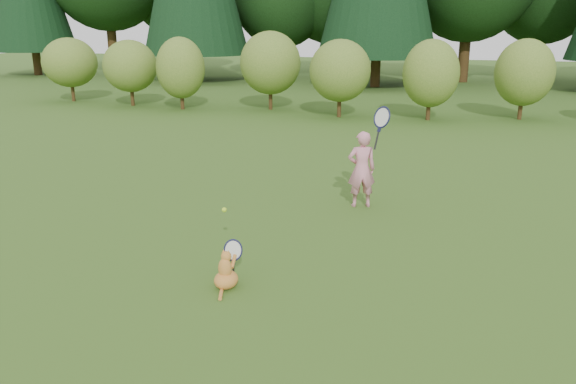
% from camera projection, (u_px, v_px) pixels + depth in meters
% --- Properties ---
extents(ground, '(100.00, 100.00, 0.00)m').
position_uv_depth(ground, '(256.00, 255.00, 7.76)').
color(ground, '#274C15').
rests_on(ground, ground).
extents(shrub_row, '(28.00, 3.00, 2.80)m').
position_uv_depth(shrub_row, '(393.00, 76.00, 19.21)').
color(shrub_row, '#446720').
rests_on(shrub_row, ground).
extents(child, '(0.82, 0.59, 1.98)m').
position_uv_depth(child, '(362.00, 168.00, 9.66)').
color(child, pink).
rests_on(child, ground).
extents(cat, '(0.35, 0.68, 0.65)m').
position_uv_depth(cat, '(226.00, 268.00, 6.74)').
color(cat, '#BA7623').
rests_on(cat, ground).
extents(tennis_ball, '(0.07, 0.07, 0.07)m').
position_uv_depth(tennis_ball, '(224.00, 210.00, 7.70)').
color(tennis_ball, '#A4DA19').
rests_on(tennis_ball, ground).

